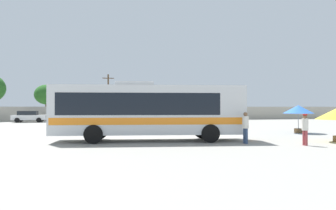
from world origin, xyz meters
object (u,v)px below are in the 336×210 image
Objects in this scene: coach_bus_silver_orange at (147,110)px; parked_car_second_dark_blue at (77,116)px; vendor_umbrella_secondary_blue at (298,110)px; passenger_waiting_on_apron at (305,128)px; roadside_tree_midleft at (46,95)px; utility_pole_near at (108,96)px; attendant_by_bus_door at (245,126)px; parked_car_leftmost_white at (29,116)px.

coach_bus_silver_orange is 27.18m from parked_car_second_dark_blue.
coach_bus_silver_orange is 4.95× the size of vendor_umbrella_secondary_blue.
passenger_waiting_on_apron is 0.36× the size of parked_car_second_dark_blue.
roadside_tree_midleft is at bearing 106.99° from coach_bus_silver_orange.
utility_pole_near is (4.38, 5.61, 2.97)m from parked_car_second_dark_blue.
coach_bus_silver_orange is at bearing 152.94° from attendant_by_bus_door.
parked_car_leftmost_white is 0.60× the size of utility_pole_near.
parked_car_leftmost_white is 6.17m from parked_car_second_dark_blue.
utility_pole_near is (-0.96, 32.24, 1.90)m from coach_bus_silver_orange.
vendor_umbrella_secondary_blue is at bearing 57.04° from passenger_waiting_on_apron.
passenger_waiting_on_apron is 36.26m from parked_car_leftmost_white.
parked_car_second_dark_blue is at bearing -127.97° from utility_pole_near.
attendant_by_bus_door reaches higher than passenger_waiting_on_apron.
parked_car_second_dark_blue is 0.83× the size of roadside_tree_midleft.
parked_car_leftmost_white is 0.94× the size of parked_car_second_dark_blue.
attendant_by_bus_door is at bearing -27.06° from coach_bus_silver_orange.
attendant_by_bus_door is 3.03m from passenger_waiting_on_apron.
utility_pole_near reaches higher than vendor_umbrella_secondary_blue.
roadside_tree_midleft reaches higher than attendant_by_bus_door.
attendant_by_bus_door is at bearing -70.39° from parked_car_second_dark_blue.
vendor_umbrella_secondary_blue reaches higher than parked_car_second_dark_blue.
utility_pole_near is (-8.68, 36.30, 2.83)m from passenger_waiting_on_apron.
roadside_tree_midleft is at bearing 112.90° from attendant_by_bus_door.
utility_pole_near reaches higher than attendant_by_bus_door.
passenger_waiting_on_apron is 42.21m from roadside_tree_midleft.
parked_car_leftmost_white is 8.01m from roadside_tree_midleft.
attendant_by_bus_door is 0.40× the size of parked_car_leftmost_white.
roadside_tree_midleft reaches higher than passenger_waiting_on_apron.
coach_bus_silver_orange is 29.08m from parked_car_leftmost_white.
attendant_by_bus_door is at bearing -67.10° from roadside_tree_midleft.
vendor_umbrella_secondary_blue is at bearing 14.07° from coach_bus_silver_orange.
utility_pole_near reaches higher than passenger_waiting_on_apron.
passenger_waiting_on_apron is at bearing -57.98° from parked_car_leftmost_white.
coach_bus_silver_orange is 2.64× the size of parked_car_leftmost_white.
parked_car_leftmost_white is (-11.51, 26.69, -1.07)m from coach_bus_silver_orange.
roadside_tree_midleft is (-5.03, 7.33, 3.17)m from parked_car_second_dark_blue.
vendor_umbrella_secondary_blue is 0.42× the size of roadside_tree_midleft.
parked_car_second_dark_blue is at bearing 126.94° from vendor_umbrella_secondary_blue.
utility_pole_near is (-6.03, 34.83, 2.78)m from attendant_by_bus_door.
coach_bus_silver_orange is at bearing 152.27° from passenger_waiting_on_apron.
parked_car_second_dark_blue is at bearing -0.55° from parked_car_leftmost_white.
coach_bus_silver_orange is at bearing -73.01° from roadside_tree_midleft.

